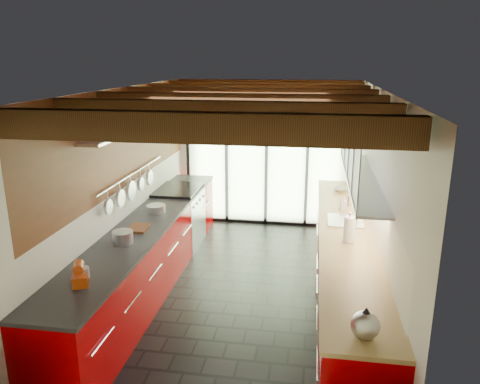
% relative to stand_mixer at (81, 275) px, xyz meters
% --- Properties ---
extents(ground, '(5.50, 5.50, 0.00)m').
position_rel_stand_mixer_xyz_m(ground, '(1.27, 1.77, -1.01)').
color(ground, black).
rests_on(ground, ground).
extents(room_shell, '(5.50, 5.50, 5.50)m').
position_rel_stand_mixer_xyz_m(room_shell, '(1.27, 1.77, 0.65)').
color(room_shell, silver).
rests_on(room_shell, ground).
extents(ceiling_beams, '(3.14, 5.06, 4.90)m').
position_rel_stand_mixer_xyz_m(ceiling_beams, '(1.27, 2.14, 1.45)').
color(ceiling_beams, '#593316').
rests_on(ceiling_beams, ground).
extents(glass_door, '(2.95, 0.10, 2.90)m').
position_rel_stand_mixer_xyz_m(glass_door, '(1.27, 4.46, 0.65)').
color(glass_door, '#C6EAAD').
rests_on(glass_door, ground).
extents(left_counter, '(0.68, 5.00, 0.92)m').
position_rel_stand_mixer_xyz_m(left_counter, '(-0.00, 1.77, -0.55)').
color(left_counter, '#A50002').
rests_on(left_counter, ground).
extents(range_stove, '(0.66, 0.90, 0.97)m').
position_rel_stand_mixer_xyz_m(range_stove, '(-0.00, 3.22, -0.54)').
color(range_stove, silver).
rests_on(range_stove, ground).
extents(right_counter, '(0.68, 5.00, 0.92)m').
position_rel_stand_mixer_xyz_m(right_counter, '(2.54, 1.77, -0.55)').
color(right_counter, '#A50002').
rests_on(right_counter, ground).
extents(sink_assembly, '(0.45, 0.52, 0.43)m').
position_rel_stand_mixer_xyz_m(sink_assembly, '(2.56, 2.17, -0.05)').
color(sink_assembly, silver).
rests_on(sink_assembly, right_counter).
extents(upper_cabinets_right, '(0.34, 3.00, 3.00)m').
position_rel_stand_mixer_xyz_m(upper_cabinets_right, '(2.70, 2.07, 0.84)').
color(upper_cabinets_right, silver).
rests_on(upper_cabinets_right, ground).
extents(left_wall_fixtures, '(0.28, 2.60, 0.96)m').
position_rel_stand_mixer_xyz_m(left_wall_fixtures, '(-0.20, 1.95, 0.84)').
color(left_wall_fixtures, silver).
rests_on(left_wall_fixtures, ground).
extents(stand_mixer, '(0.23, 0.28, 0.22)m').
position_rel_stand_mixer_xyz_m(stand_mixer, '(0.00, 0.00, 0.00)').
color(stand_mixer, '#C84010').
rests_on(stand_mixer, left_counter).
extents(pot_large, '(0.28, 0.28, 0.15)m').
position_rel_stand_mixer_xyz_m(pot_large, '(0.00, 0.99, -0.01)').
color(pot_large, silver).
rests_on(pot_large, left_counter).
extents(pot_small, '(0.31, 0.31, 0.10)m').
position_rel_stand_mixer_xyz_m(pot_small, '(0.00, 2.13, -0.04)').
color(pot_small, silver).
rests_on(pot_small, left_counter).
extents(cutting_board, '(0.26, 0.35, 0.03)m').
position_rel_stand_mixer_xyz_m(cutting_board, '(0.00, 1.46, -0.07)').
color(cutting_board, brown).
rests_on(cutting_board, left_counter).
extents(kettle, '(0.29, 0.31, 0.26)m').
position_rel_stand_mixer_xyz_m(kettle, '(2.54, -0.48, 0.03)').
color(kettle, silver).
rests_on(kettle, right_counter).
extents(paper_towel, '(0.17, 0.17, 0.36)m').
position_rel_stand_mixer_xyz_m(paper_towel, '(2.54, 1.45, 0.06)').
color(paper_towel, white).
rests_on(paper_towel, right_counter).
extents(soap_bottle, '(0.10, 0.10, 0.19)m').
position_rel_stand_mixer_xyz_m(soap_bottle, '(2.54, 2.65, 0.01)').
color(soap_bottle, silver).
rests_on(soap_bottle, right_counter).
extents(bowl, '(0.23, 0.23, 0.06)m').
position_rel_stand_mixer_xyz_m(bowl, '(2.54, 3.61, -0.06)').
color(bowl, silver).
rests_on(bowl, right_counter).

